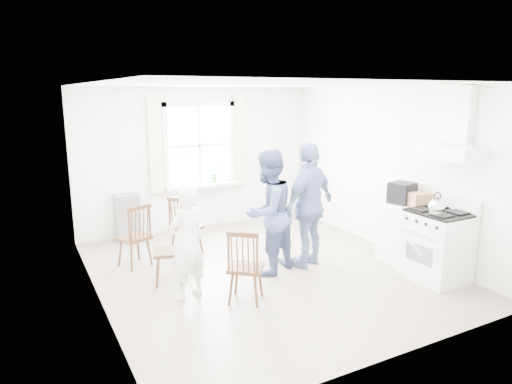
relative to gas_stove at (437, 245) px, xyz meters
name	(u,v)px	position (x,y,z in m)	size (l,w,h in m)	color
room_shell	(265,182)	(-1.91, 1.35, 0.82)	(4.62, 5.12, 2.64)	gray
window_assembly	(200,150)	(-1.91, 3.80, 0.98)	(1.88, 0.24, 1.70)	white
range_hood	(455,139)	(0.16, 0.00, 1.42)	(0.45, 0.76, 0.94)	white
shelf_unit	(127,217)	(-3.31, 3.68, -0.08)	(0.40, 0.30, 0.80)	slate
gas_stove	(437,245)	(0.00, 0.00, 0.00)	(0.68, 0.76, 1.12)	white
kettle	(437,207)	(-0.16, -0.08, 0.57)	(0.22, 0.22, 0.31)	silver
low_cabinet	(402,233)	(0.07, 0.70, -0.03)	(0.50, 0.55, 0.90)	white
stereo_stack	(402,193)	(0.06, 0.74, 0.57)	(0.41, 0.38, 0.31)	black
cardboard_box	(420,200)	(0.13, 0.46, 0.52)	(0.31, 0.22, 0.20)	#99704A
windsor_chair_a	(137,229)	(-3.47, 2.31, 0.09)	(0.51, 0.51, 0.95)	#412514
windsor_chair_b	(244,259)	(-2.65, 0.53, 0.09)	(0.55, 0.55, 0.94)	#412514
windsor_chair_c	(175,241)	(-3.15, 1.57, 0.09)	(0.48, 0.49, 0.94)	#412514
person_left	(187,243)	(-3.17, 1.03, 0.23)	(0.52, 0.52, 1.42)	white
person_mid	(268,212)	(-1.90, 1.29, 0.39)	(0.85, 0.85, 1.75)	#43517D
person_right	(309,205)	(-1.24, 1.24, 0.42)	(1.06, 1.06, 1.82)	navy
potted_plant	(214,175)	(-1.67, 3.71, 0.52)	(0.17, 0.17, 0.31)	#316E33
windsor_chair_d	(182,220)	(-2.76, 2.43, 0.11)	(0.55, 0.56, 0.97)	#412514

